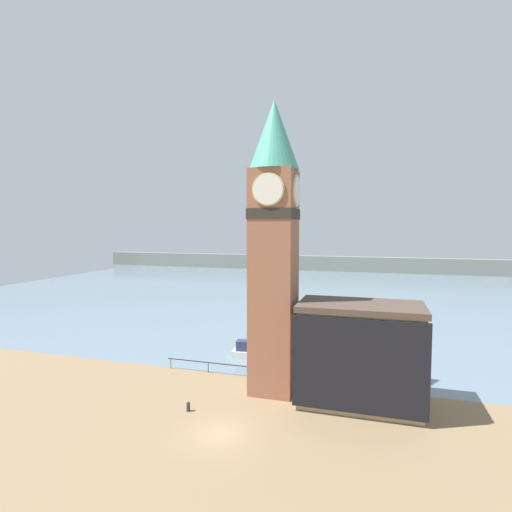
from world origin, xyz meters
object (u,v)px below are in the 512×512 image
at_px(mooring_bollard_near, 188,406).
at_px(pier_building, 360,354).
at_px(clock_tower, 274,240).
at_px(boat_near, 251,352).

bearing_deg(mooring_bollard_near, pier_building, 22.29).
xyz_separation_m(pier_building, mooring_bollard_near, (-13.05, -5.35, -3.83)).
xyz_separation_m(clock_tower, pier_building, (7.51, -0.53, -9.38)).
relative_size(clock_tower, pier_building, 2.52).
distance_m(boat_near, mooring_bollard_near, 13.98).
relative_size(clock_tower, boat_near, 5.46).
height_order(pier_building, mooring_bollard_near, pier_building).
xyz_separation_m(boat_near, mooring_bollard_near, (-0.82, -13.96, -0.28)).
relative_size(pier_building, mooring_bollard_near, 13.11).
bearing_deg(clock_tower, boat_near, 120.32).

